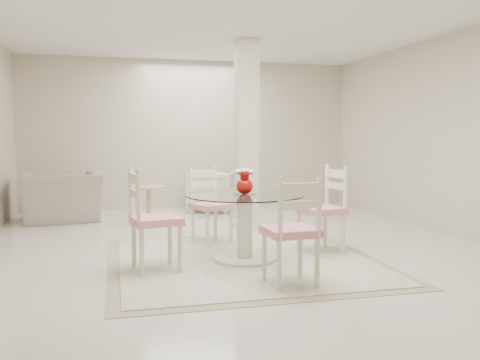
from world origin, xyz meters
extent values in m
plane|color=silver|center=(0.00, 0.00, 0.00)|extent=(7.00, 7.00, 0.00)
cube|color=beige|center=(0.00, 3.50, 1.35)|extent=(6.00, 0.02, 2.70)
cube|color=beige|center=(0.00, -3.50, 1.35)|extent=(6.00, 0.02, 2.70)
cube|color=beige|center=(3.00, 0.00, 1.35)|extent=(0.02, 7.00, 2.70)
cube|color=white|center=(0.00, 0.00, 2.70)|extent=(6.00, 7.00, 0.02)
cube|color=beige|center=(0.50, 1.30, 1.35)|extent=(0.30, 0.30, 2.70)
cube|color=tan|center=(-0.05, -0.71, 0.00)|extent=(2.82, 2.82, 0.01)
cube|color=beige|center=(-0.05, -0.71, 0.01)|extent=(2.58, 2.58, 0.01)
cylinder|color=beige|center=(-0.05, -0.71, 0.02)|extent=(0.65, 0.65, 0.05)
cylinder|color=beige|center=(-0.05, -0.71, 0.37)|extent=(0.16, 0.16, 0.67)
cylinder|color=beige|center=(-0.05, -0.71, 0.69)|extent=(0.27, 0.27, 0.03)
cylinder|color=white|center=(-0.05, -0.71, 0.71)|extent=(1.24, 1.24, 0.01)
ellipsoid|color=#9E0C04|center=(-0.05, -0.71, 0.80)|extent=(0.18, 0.18, 0.17)
cylinder|color=#9E0C04|center=(-0.05, -0.71, 0.90)|extent=(0.09, 0.09, 0.05)
cylinder|color=#9E0C04|center=(-0.05, -0.71, 0.94)|extent=(0.15, 0.15, 0.02)
ellipsoid|color=white|center=(-0.05, -0.71, 0.96)|extent=(0.10, 0.10, 0.05)
ellipsoid|color=white|center=(0.01, -0.69, 0.95)|extent=(0.10, 0.10, 0.05)
ellipsoid|color=white|center=(-0.10, -0.68, 0.95)|extent=(0.10, 0.10, 0.05)
cylinder|color=#F4E4C8|center=(0.68, -0.39, 0.23)|extent=(0.04, 0.04, 0.46)
cylinder|color=#F4E4C8|center=(0.74, -0.74, 0.23)|extent=(0.04, 0.04, 0.46)
cylinder|color=#F4E4C8|center=(1.03, -0.33, 0.23)|extent=(0.04, 0.04, 0.46)
cylinder|color=#F4E4C8|center=(1.10, -0.68, 0.23)|extent=(0.04, 0.04, 0.46)
cube|color=red|center=(0.89, -0.53, 0.49)|extent=(0.51, 0.51, 0.07)
cube|color=#F4E4C8|center=(1.08, -0.50, 0.83)|extent=(0.11, 0.40, 0.54)
cylinder|color=#F7EECB|center=(-0.32, 0.00, 0.22)|extent=(0.04, 0.04, 0.44)
cylinder|color=#F7EECB|center=(0.00, 0.13, 0.22)|extent=(0.04, 0.04, 0.44)
cylinder|color=#F7EECB|center=(-0.45, 0.32, 0.22)|extent=(0.04, 0.04, 0.44)
cylinder|color=#F7EECB|center=(-0.13, 0.45, 0.22)|extent=(0.04, 0.04, 0.44)
cube|color=red|center=(-0.22, 0.22, 0.47)|extent=(0.55, 0.55, 0.07)
cube|color=#F7EECB|center=(-0.29, 0.40, 0.79)|extent=(0.37, 0.18, 0.51)
cylinder|color=beige|center=(-0.77, -1.04, 0.24)|extent=(0.05, 0.05, 0.47)
cylinder|color=beige|center=(-0.83, -0.67, 0.24)|extent=(0.05, 0.05, 0.47)
cylinder|color=beige|center=(-1.13, -1.10, 0.24)|extent=(0.05, 0.05, 0.47)
cylinder|color=beige|center=(-1.19, -0.73, 0.24)|extent=(0.05, 0.05, 0.47)
cube|color=red|center=(-0.98, -0.89, 0.51)|extent=(0.52, 0.52, 0.07)
cube|color=beige|center=(-1.18, -0.92, 0.85)|extent=(0.11, 0.41, 0.55)
cylinder|color=beige|center=(0.30, -1.46, 0.23)|extent=(0.04, 0.04, 0.45)
cylinder|color=beige|center=(-0.06, -1.48, 0.23)|extent=(0.04, 0.04, 0.45)
cylinder|color=beige|center=(0.32, -1.81, 0.23)|extent=(0.04, 0.04, 0.45)
cylinder|color=beige|center=(-0.04, -1.83, 0.23)|extent=(0.04, 0.04, 0.45)
cube|color=red|center=(0.13, -1.64, 0.49)|extent=(0.46, 0.46, 0.07)
cube|color=beige|center=(0.14, -1.84, 0.82)|extent=(0.40, 0.07, 0.53)
imported|color=gray|center=(-2.18, 2.45, 0.38)|extent=(1.30, 1.18, 0.76)
imported|color=white|center=(0.31, 2.96, 0.35)|extent=(0.99, 1.01, 0.71)
cylinder|color=tan|center=(-0.86, 2.06, 0.02)|extent=(0.51, 0.51, 0.04)
cylinder|color=tan|center=(-0.86, 2.06, 0.28)|extent=(0.07, 0.07, 0.49)
cylinder|color=tan|center=(-0.86, 2.06, 0.54)|extent=(0.53, 0.53, 0.03)
camera|label=1|loc=(-1.36, -5.82, 1.33)|focal=38.00mm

